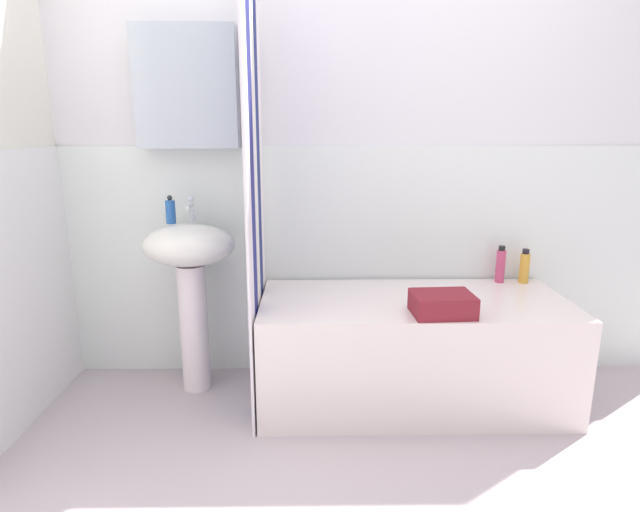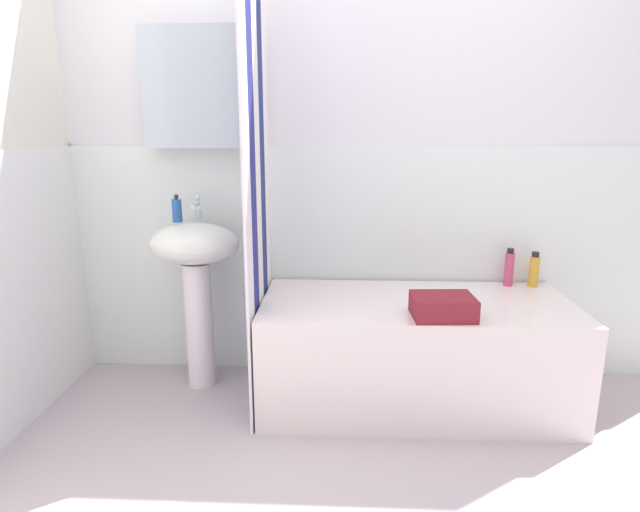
# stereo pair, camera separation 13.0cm
# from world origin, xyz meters

# --- Properties ---
(wall_back_tiled) EXTENTS (3.60, 0.18, 2.40)m
(wall_back_tiled) POSITION_xyz_m (-0.05, 1.26, 1.14)
(wall_back_tiled) COLOR silver
(wall_back_tiled) RESTS_ON ground_plane
(sink) EXTENTS (0.44, 0.34, 0.84)m
(sink) POSITION_xyz_m (-0.86, 1.03, 0.62)
(sink) COLOR white
(sink) RESTS_ON ground_plane
(faucet) EXTENTS (0.03, 0.12, 0.12)m
(faucet) POSITION_xyz_m (-0.86, 1.11, 0.90)
(faucet) COLOR silver
(faucet) RESTS_ON sink
(soap_dispenser) EXTENTS (0.05, 0.05, 0.14)m
(soap_dispenser) POSITION_xyz_m (-0.95, 1.06, 0.90)
(soap_dispenser) COLOR #2558A4
(soap_dispenser) RESTS_ON sink
(bathtub) EXTENTS (1.43, 0.64, 0.51)m
(bathtub) POSITION_xyz_m (0.20, 0.90, 0.26)
(bathtub) COLOR silver
(bathtub) RESTS_ON ground_plane
(shower_curtain) EXTENTS (0.01, 0.64, 2.00)m
(shower_curtain) POSITION_xyz_m (-0.53, 0.90, 1.00)
(shower_curtain) COLOR white
(shower_curtain) RESTS_ON ground_plane
(shampoo_bottle) EXTENTS (0.05, 0.05, 0.18)m
(shampoo_bottle) POSITION_xyz_m (0.81, 1.15, 0.60)
(shampoo_bottle) COLOR gold
(shampoo_bottle) RESTS_ON bathtub
(body_wash_bottle) EXTENTS (0.05, 0.05, 0.19)m
(body_wash_bottle) POSITION_xyz_m (0.69, 1.16, 0.60)
(body_wash_bottle) COLOR #CE456D
(body_wash_bottle) RESTS_ON bathtub
(towel_folded) EXTENTS (0.27, 0.21, 0.09)m
(towel_folded) POSITION_xyz_m (0.28, 0.69, 0.56)
(towel_folded) COLOR maroon
(towel_folded) RESTS_ON bathtub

